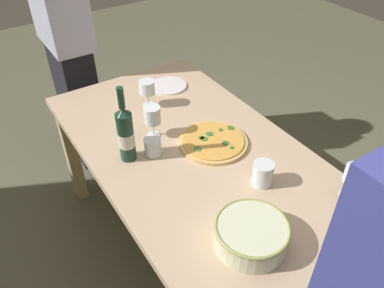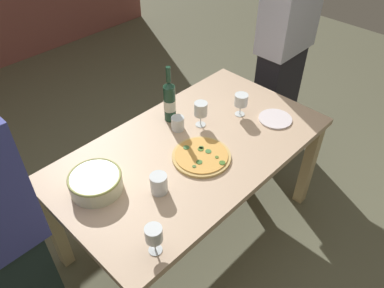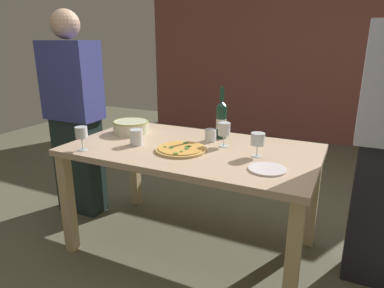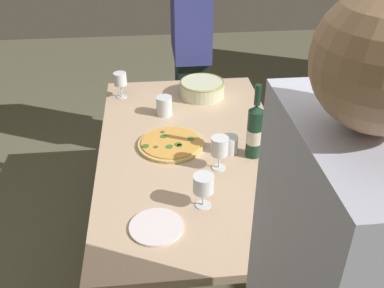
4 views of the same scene
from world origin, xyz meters
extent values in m
plane|color=#606048|center=(0.00, 0.00, 0.00)|extent=(8.00, 8.00, 0.00)
cube|color=#CCAB8A|center=(0.00, 0.00, 0.73)|extent=(1.60, 0.90, 0.04)
cube|color=#CDB280|center=(-0.74, -0.40, 0.35)|extent=(0.07, 0.07, 0.71)
cube|color=#CDB280|center=(0.74, -0.40, 0.35)|extent=(0.07, 0.07, 0.71)
cube|color=#CDB280|center=(-0.74, 0.40, 0.35)|extent=(0.07, 0.07, 0.71)
cube|color=#CDB280|center=(0.74, 0.40, 0.35)|extent=(0.07, 0.07, 0.71)
cube|color=brown|center=(0.00, 3.20, 1.25)|extent=(4.33, 0.16, 2.51)
cylinder|color=#DAB569|center=(-0.03, -0.10, 0.76)|extent=(0.33, 0.33, 0.02)
cylinder|color=gold|center=(-0.03, -0.10, 0.77)|extent=(0.29, 0.29, 0.01)
cylinder|color=#4B7426|center=(0.00, -0.07, 0.77)|extent=(0.03, 0.03, 0.00)
cylinder|color=#426B30|center=(-0.12, -0.14, 0.77)|extent=(0.02, 0.02, 0.00)
cylinder|color=#3C712F|center=(-0.08, -0.13, 0.77)|extent=(0.03, 0.03, 0.00)
cylinder|color=#3D7637|center=(0.02, -0.11, 0.77)|extent=(0.03, 0.03, 0.00)
cylinder|color=#3F7338|center=(-0.05, 0.00, 0.77)|extent=(0.03, 0.03, 0.00)
cylinder|color=#4A6A22|center=(0.01, -0.17, 0.77)|extent=(0.02, 0.02, 0.00)
cylinder|color=#416E25|center=(0.00, -0.22, 0.77)|extent=(0.03, 0.03, 0.00)
cylinder|color=#466C2C|center=(0.01, -0.06, 0.77)|extent=(0.03, 0.03, 0.00)
cylinder|color=beige|center=(-0.56, 0.12, 0.79)|extent=(0.26, 0.26, 0.09)
torus|color=#9EA554|center=(-0.56, 0.12, 0.84)|extent=(0.27, 0.27, 0.01)
cylinder|color=#193C29|center=(0.10, 0.28, 0.87)|extent=(0.07, 0.07, 0.24)
cone|color=#193C29|center=(0.10, 0.28, 1.00)|extent=(0.07, 0.07, 0.03)
cylinder|color=#193C29|center=(0.10, 0.28, 1.07)|extent=(0.03, 0.03, 0.09)
cylinder|color=silver|center=(0.10, 0.28, 0.86)|extent=(0.07, 0.07, 0.07)
cylinder|color=white|center=(-0.60, -0.36, 0.75)|extent=(0.06, 0.06, 0.00)
cylinder|color=white|center=(-0.60, -0.36, 0.79)|extent=(0.01, 0.01, 0.08)
cylinder|color=white|center=(-0.60, -0.36, 0.87)|extent=(0.08, 0.08, 0.07)
cylinder|color=maroon|center=(-0.60, -0.36, 0.84)|extent=(0.07, 0.07, 0.03)
cylinder|color=white|center=(0.43, 0.00, 0.75)|extent=(0.06, 0.06, 0.00)
cylinder|color=white|center=(0.43, 0.00, 0.79)|extent=(0.01, 0.01, 0.07)
cylinder|color=white|center=(0.43, 0.00, 0.86)|extent=(0.08, 0.08, 0.07)
cylinder|color=maroon|center=(0.43, 0.00, 0.84)|extent=(0.07, 0.07, 0.03)
cylinder|color=white|center=(0.18, 0.10, 0.75)|extent=(0.06, 0.06, 0.00)
cylinder|color=white|center=(0.18, 0.10, 0.79)|extent=(0.01, 0.01, 0.07)
cylinder|color=white|center=(0.18, 0.10, 0.87)|extent=(0.08, 0.08, 0.08)
cylinder|color=white|center=(-0.35, -0.12, 0.80)|extent=(0.09, 0.09, 0.10)
cylinder|color=white|center=(0.06, 0.17, 0.79)|extent=(0.08, 0.08, 0.08)
cylinder|color=white|center=(0.54, -0.19, 0.76)|extent=(0.21, 0.21, 0.01)
cube|color=#1D2D2D|center=(-1.10, 0.10, 0.40)|extent=(0.38, 0.20, 0.81)
cube|color=#394090|center=(-1.10, 0.10, 1.11)|extent=(0.45, 0.24, 0.61)
sphere|color=tan|center=(-1.10, 0.10, 1.53)|extent=(0.22, 0.22, 0.22)
camera|label=1|loc=(-1.16, 0.75, 1.88)|focal=35.86mm
camera|label=2|loc=(-1.15, -1.12, 2.16)|focal=35.20mm
camera|label=3|loc=(0.92, -1.92, 1.43)|focal=31.96mm
camera|label=4|loc=(1.77, -0.18, 1.90)|focal=40.60mm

